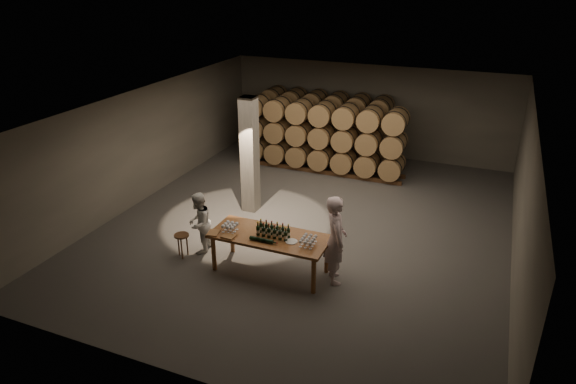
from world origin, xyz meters
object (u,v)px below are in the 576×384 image
at_px(tasting_table, 270,239).
at_px(bottle_cluster, 273,232).
at_px(stool, 182,239).
at_px(person_man, 335,240).
at_px(person_woman, 199,223).
at_px(notebook_near, 229,236).
at_px(plate, 291,241).

distance_m(tasting_table, bottle_cluster, 0.24).
relative_size(stool, person_man, 0.29).
relative_size(bottle_cluster, person_woman, 0.49).
distance_m(stool, person_woman, 0.53).
xyz_separation_m(stool, person_woman, (0.26, 0.38, 0.28)).
bearing_deg(bottle_cluster, stool, -174.94).
distance_m(bottle_cluster, notebook_near, 0.97).
bearing_deg(person_woman, plate, 71.94).
bearing_deg(bottle_cluster, tasting_table, 169.65).
height_order(tasting_table, person_woman, person_woman).
relative_size(plate, person_woman, 0.18).
bearing_deg(person_man, bottle_cluster, 70.84).
bearing_deg(stool, person_woman, 55.94).
relative_size(notebook_near, person_woman, 0.19).
xyz_separation_m(bottle_cluster, stool, (-2.24, -0.20, -0.54)).
xyz_separation_m(tasting_table, notebook_near, (-0.79, -0.41, 0.12)).
bearing_deg(bottle_cluster, notebook_near, -156.03).
bearing_deg(person_man, stool, 68.24).
bearing_deg(notebook_near, person_woman, 155.67).
distance_m(tasting_table, stool, 2.19).
distance_m(plate, stool, 2.73).
relative_size(tasting_table, notebook_near, 9.29).
height_order(tasting_table, stool, tasting_table).
xyz_separation_m(person_man, person_woman, (-3.32, -0.04, -0.25)).
distance_m(plate, person_man, 0.93).
bearing_deg(person_woman, bottle_cluster, 72.62).
height_order(bottle_cluster, person_woman, person_woman).
height_order(bottle_cluster, plate, bottle_cluster).
bearing_deg(tasting_table, plate, -9.04).
height_order(notebook_near, stool, notebook_near).
distance_m(plate, person_woman, 2.46).
distance_m(tasting_table, plate, 0.56).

